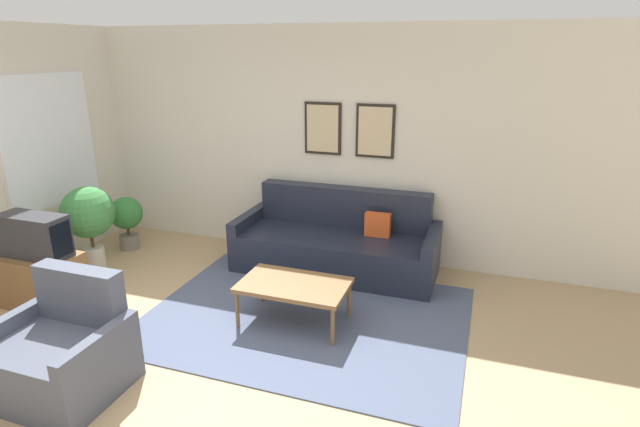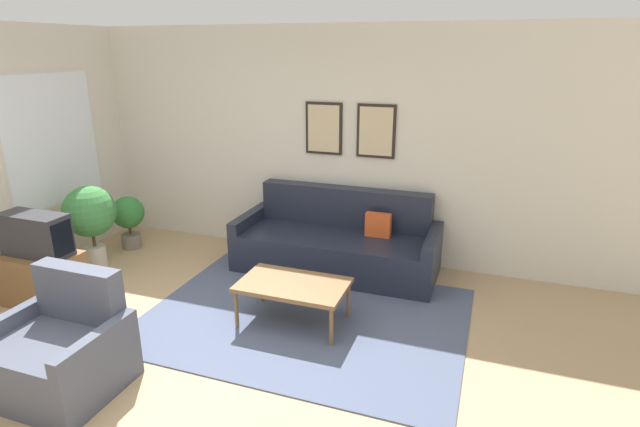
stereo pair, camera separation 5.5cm
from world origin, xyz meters
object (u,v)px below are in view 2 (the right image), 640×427
Objects in this scene: coffee_table at (293,286)px; potted_plant_tall at (90,214)px; tv at (36,235)px; armchair at (60,352)px; couch at (338,244)px.

potted_plant_tall is (-2.64, 0.38, 0.28)m from coffee_table.
tv reaches higher than armchair.
armchair is 0.93× the size of potted_plant_tall.
tv is 1.61m from armchair.
coffee_table is at bearing 10.73° from tv.
armchair reaches higher than coffee_table.
coffee_table is at bearing -90.87° from couch.
armchair is at bearing -115.61° from couch.
potted_plant_tall is (-0.15, 0.85, -0.08)m from tv.
couch is 3.32× the size of tv.
coffee_table is 2.68m from potted_plant_tall.
couch is at bearing 34.86° from tv.
coffee_table is at bearing 51.64° from armchair.
potted_plant_tall is at bearing 171.90° from coffee_table.
coffee_table is at bearing -8.10° from potted_plant_tall.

